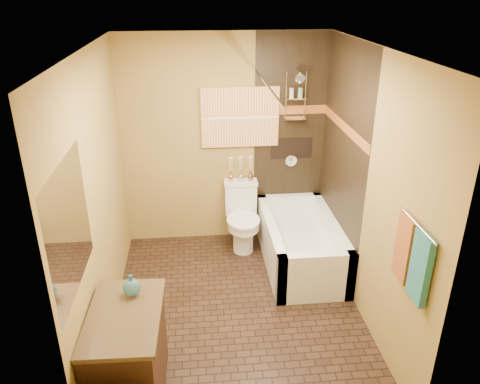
{
  "coord_description": "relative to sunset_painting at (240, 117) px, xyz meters",
  "views": [
    {
      "loc": [
        -0.35,
        -3.75,
        2.98
      ],
      "look_at": [
        0.07,
        0.4,
        1.09
      ],
      "focal_mm": 35.0,
      "sensor_mm": 36.0,
      "label": 1
    }
  ],
  "objects": [
    {
      "name": "alcove_tile_right",
      "position": [
        1.01,
        -0.73,
        -0.3
      ],
      "size": [
        0.01,
        1.5,
        2.5
      ],
      "primitive_type": "cube",
      "color": "black",
      "rests_on": "wall_right"
    },
    {
      "name": "wall_back",
      "position": [
        -0.18,
        0.02,
        -0.3
      ],
      "size": [
        2.4,
        0.02,
        2.5
      ],
      "primitive_type": "cube",
      "color": "#A2833E",
      "rests_on": "floor"
    },
    {
      "name": "wall_right",
      "position": [
        1.02,
        -1.48,
        -0.3
      ],
      "size": [
        0.02,
        3.0,
        2.5
      ],
      "primitive_type": "cube",
      "color": "#A2833E",
      "rests_on": "floor"
    },
    {
      "name": "floor",
      "position": [
        -0.18,
        -1.48,
        -1.55
      ],
      "size": [
        3.0,
        3.0,
        0.0
      ],
      "primitive_type": "plane",
      "color": "black",
      "rests_on": "ground"
    },
    {
      "name": "towel_bar",
      "position": [
        0.97,
        -2.53,
        -0.1
      ],
      "size": [
        0.02,
        0.55,
        0.02
      ],
      "primitive_type": "cylinder",
      "rotation": [
        1.57,
        0.0,
        0.0
      ],
      "color": "silver",
      "rests_on": "wall_right"
    },
    {
      "name": "shower_fixtures",
      "position": [
        0.62,
        -0.1,
        0.12
      ],
      "size": [
        0.24,
        0.33,
        1.16
      ],
      "color": "silver",
      "rests_on": "floor"
    },
    {
      "name": "towel_teal",
      "position": [
        0.98,
        -2.66,
        -0.37
      ],
      "size": [
        0.05,
        0.22,
        0.52
      ],
      "primitive_type": "cube",
      "color": "#20696B",
      "rests_on": "towel_bar"
    },
    {
      "name": "bathtub",
      "position": [
        0.62,
        -0.73,
        -1.33
      ],
      "size": [
        0.8,
        1.5,
        0.55
      ],
      "color": "white",
      "rests_on": "floor"
    },
    {
      "name": "alcove_niche",
      "position": [
        0.62,
        0.01,
        -0.4
      ],
      "size": [
        0.5,
        0.01,
        0.25
      ],
      "primitive_type": "cube",
      "color": "black",
      "rests_on": "alcove_tile_back"
    },
    {
      "name": "teal_bottle",
      "position": [
        -1.05,
        -2.2,
        -0.69
      ],
      "size": [
        0.16,
        0.16,
        0.22
      ],
      "primitive_type": null,
      "rotation": [
        0.0,
        0.0,
        -0.21
      ],
      "color": "#276775",
      "rests_on": "vanity"
    },
    {
      "name": "mosaic_band_right",
      "position": [
        1.0,
        -0.73,
        0.07
      ],
      "size": [
        0.01,
        1.5,
        0.1
      ],
      "primitive_type": "cube",
      "color": "#90371A",
      "rests_on": "alcove_tile_right"
    },
    {
      "name": "towel_rust",
      "position": [
        0.98,
        -2.4,
        -0.37
      ],
      "size": [
        0.05,
        0.22,
        0.52
      ],
      "primitive_type": "cube",
      "color": "brown",
      "rests_on": "towel_bar"
    },
    {
      "name": "curtain_rod",
      "position": [
        0.22,
        -0.73,
        0.47
      ],
      "size": [
        0.03,
        1.55,
        0.03
      ],
      "primitive_type": "cylinder",
      "rotation": [
        1.57,
        0.0,
        0.0
      ],
      "color": "silver",
      "rests_on": "wall_back"
    },
    {
      "name": "wall_front",
      "position": [
        -0.18,
        -2.98,
        -0.3
      ],
      "size": [
        2.4,
        0.02,
        2.5
      ],
      "primitive_type": "cube",
      "color": "#A2833E",
      "rests_on": "floor"
    },
    {
      "name": "ceiling",
      "position": [
        -0.18,
        -1.48,
        0.95
      ],
      "size": [
        3.0,
        3.0,
        0.0
      ],
      "primitive_type": "plane",
      "color": "silver",
      "rests_on": "wall_back"
    },
    {
      "name": "vanity",
      "position": [
        -1.1,
        -2.43,
        -1.16
      ],
      "size": [
        0.56,
        0.89,
        0.77
      ],
      "rotation": [
        0.0,
        0.0,
        -0.03
      ],
      "color": "black",
      "rests_on": "floor"
    },
    {
      "name": "vanity_mirror",
      "position": [
        -1.37,
        -2.43,
        -0.05
      ],
      "size": [
        0.01,
        1.0,
        0.9
      ],
      "primitive_type": "cube",
      "color": "white",
      "rests_on": "wall_left"
    },
    {
      "name": "wall_left",
      "position": [
        -1.38,
        -1.48,
        -0.3
      ],
      "size": [
        0.02,
        3.0,
        2.5
      ],
      "primitive_type": "cube",
      "color": "#A2833E",
      "rests_on": "floor"
    },
    {
      "name": "sunset_painting",
      "position": [
        0.0,
        0.0,
        0.0
      ],
      "size": [
        0.9,
        0.04,
        0.7
      ],
      "primitive_type": "cube",
      "color": "orange",
      "rests_on": "wall_back"
    },
    {
      "name": "mosaic_band_back",
      "position": [
        0.6,
        0.0,
        0.07
      ],
      "size": [
        0.85,
        0.01,
        0.1
      ],
      "primitive_type": "cube",
      "color": "#90371A",
      "rests_on": "alcove_tile_back"
    },
    {
      "name": "alcove_tile_back",
      "position": [
        0.6,
        0.01,
        -0.3
      ],
      "size": [
        0.85,
        0.01,
        2.5
      ],
      "primitive_type": "cube",
      "color": "black",
      "rests_on": "wall_back"
    },
    {
      "name": "bud_vases",
      "position": [
        0.0,
        -0.09,
        -0.6
      ],
      "size": [
        0.3,
        0.06,
        0.3
      ],
      "color": "gold",
      "rests_on": "toilet"
    },
    {
      "name": "toilet",
      "position": [
        0.0,
        -0.26,
        -1.15
      ],
      "size": [
        0.41,
        0.6,
        0.79
      ],
      "rotation": [
        0.0,
        0.0,
        -0.03
      ],
      "color": "white",
      "rests_on": "floor"
    }
  ]
}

